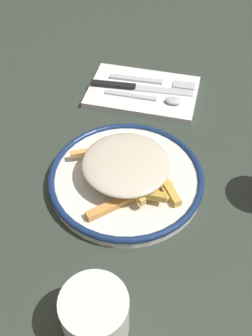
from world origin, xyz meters
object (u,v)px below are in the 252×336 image
(plate, at_px, (126,178))
(coffee_mug, at_px, (95,315))
(napkin, at_px, (143,92))
(fork, at_px, (153,81))
(knife, at_px, (134,87))
(fries_heap, at_px, (128,168))
(spoon, at_px, (156,99))

(plate, bearing_deg, coffee_mug, 8.94)
(plate, distance_m, coffee_mug, 0.24)
(plate, xyz_separation_m, napkin, (-0.23, -0.04, -0.00))
(plate, height_order, napkin, plate)
(fork, height_order, coffee_mug, coffee_mug)
(napkin, relative_size, knife, 1.03)
(fries_heap, distance_m, coffee_mug, 0.24)
(knife, relative_size, spoon, 1.37)
(napkin, bearing_deg, spoon, 53.96)
(plate, relative_size, spoon, 1.65)
(fork, distance_m, knife, 0.04)
(spoon, xyz_separation_m, coffee_mug, (0.44, 0.04, 0.02))
(napkin, height_order, knife, knife)
(plate, distance_m, spoon, 0.21)
(plate, distance_m, knife, 0.24)
(fries_heap, bearing_deg, knife, -164.93)
(knife, bearing_deg, coffee_mug, 11.58)
(napkin, relative_size, spoon, 1.41)
(fork, relative_size, spoon, 1.16)
(plate, height_order, knife, same)
(coffee_mug, bearing_deg, spoon, -174.59)
(spoon, bearing_deg, plate, 1.38)
(spoon, bearing_deg, napkin, -126.04)
(spoon, bearing_deg, fork, -157.48)
(fries_heap, relative_size, coffee_mug, 1.88)
(spoon, bearing_deg, fries_heap, 2.55)
(plate, relative_size, knife, 1.20)
(fork, xyz_separation_m, spoon, (0.05, 0.02, 0.00))
(fries_heap, distance_m, knife, 0.24)
(plate, relative_size, napkin, 1.17)
(fork, xyz_separation_m, coffee_mug, (0.50, 0.06, 0.02))
(napkin, xyz_separation_m, coffee_mug, (0.47, 0.08, 0.03))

